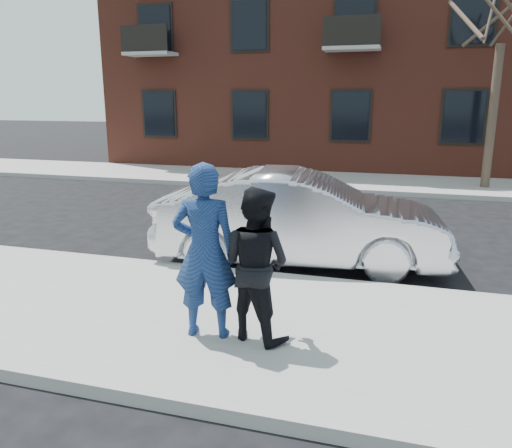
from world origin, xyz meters
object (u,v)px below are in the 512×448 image
(street_tree, at_px, (506,0))
(silver_sedan, at_px, (301,219))
(man_hoodie, at_px, (205,251))
(man_peacoat, at_px, (256,264))

(street_tree, height_order, silver_sedan, street_tree)
(street_tree, relative_size, silver_sedan, 1.39)
(man_hoodie, distance_m, man_peacoat, 0.59)
(man_peacoat, bearing_deg, street_tree, -89.65)
(street_tree, distance_m, man_peacoat, 13.05)
(street_tree, bearing_deg, silver_sedan, -116.07)
(street_tree, relative_size, man_hoodie, 3.39)
(street_tree, xyz_separation_m, man_peacoat, (-4.02, -11.57, -4.50))
(man_hoodie, relative_size, man_peacoat, 1.15)
(silver_sedan, bearing_deg, man_hoodie, 165.74)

